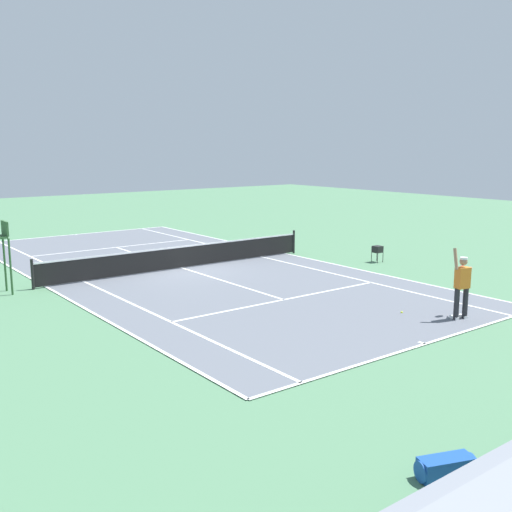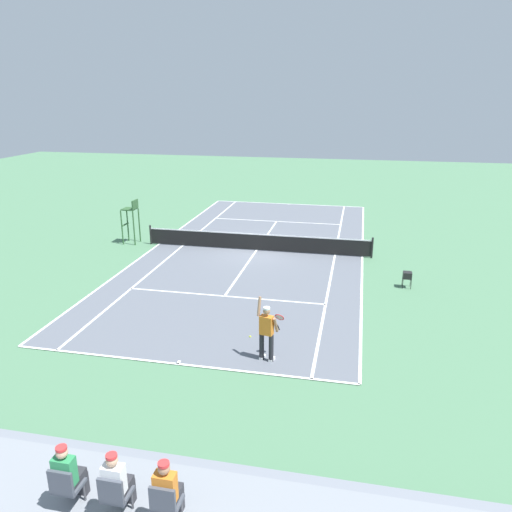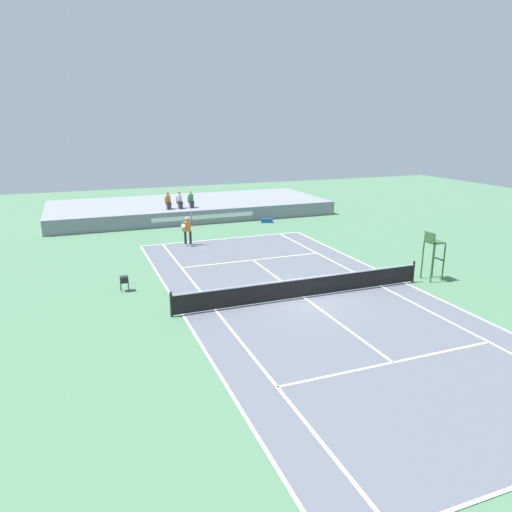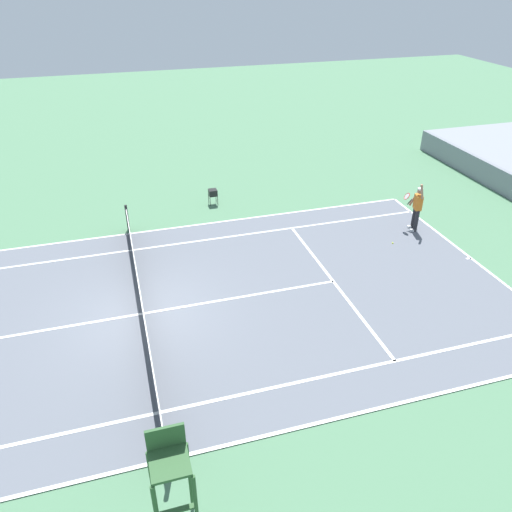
% 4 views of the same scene
% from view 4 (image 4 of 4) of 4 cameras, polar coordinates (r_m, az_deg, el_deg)
% --- Properties ---
extents(ground_plane, '(80.00, 80.00, 0.00)m').
position_cam_4_polar(ground_plane, '(16.01, -12.73, -6.47)').
color(ground_plane, '#4C7A56').
extents(court, '(11.08, 23.88, 0.03)m').
position_cam_4_polar(court, '(16.00, -12.73, -6.44)').
color(court, slate).
rests_on(court, ground).
extents(net, '(11.98, 0.10, 1.07)m').
position_cam_4_polar(net, '(15.71, -12.94, -4.95)').
color(net, black).
rests_on(net, ground).
extents(tennis_player, '(0.83, 0.61, 2.08)m').
position_cam_4_polar(tennis_player, '(20.98, 17.80, 5.29)').
color(tennis_player, '#232328').
rests_on(tennis_player, ground).
extents(tennis_ball, '(0.07, 0.07, 0.07)m').
position_cam_4_polar(tennis_ball, '(20.06, 15.27, 1.42)').
color(tennis_ball, '#D1E533').
rests_on(tennis_ball, ground).
extents(umpire_chair, '(0.77, 0.77, 2.44)m').
position_cam_4_polar(umpire_chair, '(9.86, -9.66, -23.20)').
color(umpire_chair, '#2D562D').
rests_on(umpire_chair, ground).
extents(ball_hopper, '(0.36, 0.36, 0.70)m').
position_cam_4_polar(ball_hopper, '(22.49, -4.93, 7.22)').
color(ball_hopper, black).
rests_on(ball_hopper, ground).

